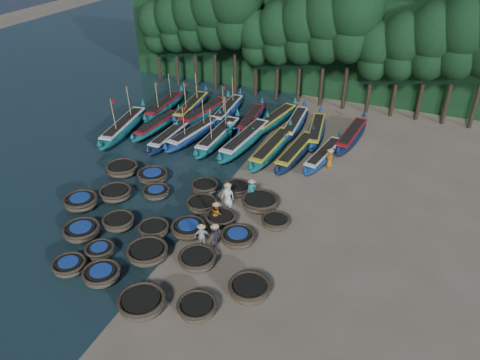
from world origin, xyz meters
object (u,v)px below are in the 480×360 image
at_px(coracle_15, 116,193).
at_px(long_boat_5, 245,140).
at_px(coracle_6, 100,251).
at_px(long_boat_6, 272,148).
at_px(coracle_23, 237,189).
at_px(long_boat_9, 165,106).
at_px(coracle_4, 197,307).
at_px(coracle_18, 220,219).
at_px(fisherman_4, 202,235).
at_px(coracle_10, 81,202).
at_px(long_boat_3, 195,133).
at_px(coracle_2, 102,275).
at_px(long_boat_15, 295,124).
at_px(long_boat_2, 172,135).
at_px(long_boat_17, 351,136).
at_px(coracle_3, 142,303).
at_px(coracle_12, 154,229).
at_px(coracle_20, 122,169).
at_px(long_boat_1, 157,125).
at_px(long_boat_13, 251,119).
at_px(coracle_22, 205,187).
at_px(coracle_24, 260,202).
at_px(coracle_11, 119,222).
at_px(fisherman_6, 330,158).
at_px(coracle_17, 202,204).
at_px(coracle_16, 156,192).
at_px(coracle_14, 238,237).
at_px(long_boat_8, 324,155).
at_px(fisherman_2, 217,213).
at_px(coracle_5, 82,231).
at_px(fisherman_5, 230,131).
at_px(coracle_21, 153,176).
at_px(coracle_8, 197,259).
at_px(long_boat_0, 124,127).
at_px(long_boat_11, 204,113).
at_px(fisherman_1, 252,190).
at_px(coracle_1, 69,266).
at_px(fisherman_0, 228,194).
at_px(long_boat_7, 296,152).
at_px(coracle_19, 275,222).
at_px(long_boat_16, 316,131).
at_px(long_boat_14, 275,119).

xyz_separation_m(coracle_15, long_boat_5, (5.22, 10.79, 0.17)).
height_order(coracle_6, long_boat_6, long_boat_6).
height_order(coracle_23, long_boat_9, long_boat_9).
bearing_deg(coracle_4, coracle_18, 105.87).
bearing_deg(fisherman_4, coracle_10, -30.95).
distance_m(coracle_4, long_boat_3, 19.76).
relative_size(coracle_2, long_boat_15, 0.26).
height_order(coracle_6, coracle_18, coracle_18).
bearing_deg(long_boat_2, long_boat_17, 22.14).
distance_m(coracle_3, coracle_12, 6.17).
height_order(coracle_15, coracle_20, coracle_20).
relative_size(long_boat_1, long_boat_13, 0.97).
xyz_separation_m(coracle_3, long_boat_13, (-3.20, 23.00, 0.05)).
bearing_deg(coracle_2, coracle_22, 83.38).
relative_size(coracle_24, long_boat_3, 0.31).
height_order(coracle_11, long_boat_3, long_boat_3).
bearing_deg(fisherman_6, coracle_17, -84.73).
xyz_separation_m(coracle_16, long_boat_3, (-1.72, 9.07, 0.19)).
distance_m(coracle_22, long_boat_1, 11.30).
distance_m(coracle_14, coracle_15, 9.71).
bearing_deg(coracle_17, long_boat_8, 59.24).
relative_size(coracle_23, fisherman_2, 1.41).
distance_m(coracle_5, long_boat_2, 13.80).
bearing_deg(fisherman_5, coracle_21, -178.46).
bearing_deg(coracle_8, coracle_23, 96.55).
relative_size(coracle_8, coracle_12, 0.96).
bearing_deg(long_boat_0, coracle_8, -52.33).
distance_m(coracle_3, long_boat_0, 21.28).
distance_m(coracle_4, long_boat_5, 18.50).
bearing_deg(long_boat_11, fisherman_1, -41.82).
bearing_deg(coracle_1, fisherman_0, 59.76).
relative_size(coracle_4, long_boat_6, 0.24).
relative_size(coracle_10, fisherman_1, 1.47).
bearing_deg(coracle_2, long_boat_7, 72.29).
height_order(coracle_18, fisherman_2, fisherman_2).
bearing_deg(coracle_3, long_boat_2, 115.33).
xyz_separation_m(coracle_17, long_boat_9, (-10.81, 13.46, 0.15)).
xyz_separation_m(coracle_17, fisherman_4, (1.75, -3.43, 0.44)).
height_order(coracle_18, coracle_23, coracle_18).
xyz_separation_m(coracle_12, coracle_24, (5.01, 5.18, 0.07)).
bearing_deg(coracle_11, long_boat_2, 104.31).
relative_size(long_boat_11, fisherman_5, 4.55).
xyz_separation_m(long_boat_6, fisherman_4, (0.05, -12.53, 0.27)).
bearing_deg(fisherman_2, coracle_3, 132.04).
relative_size(coracle_19, fisherman_1, 1.18).
bearing_deg(coracle_2, long_boat_16, 74.60).
bearing_deg(coracle_3, long_boat_7, 82.44).
bearing_deg(coracle_19, coracle_12, -151.46).
distance_m(coracle_23, long_boat_2, 10.03).
xyz_separation_m(long_boat_2, long_boat_14, (7.04, 6.41, 0.02)).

